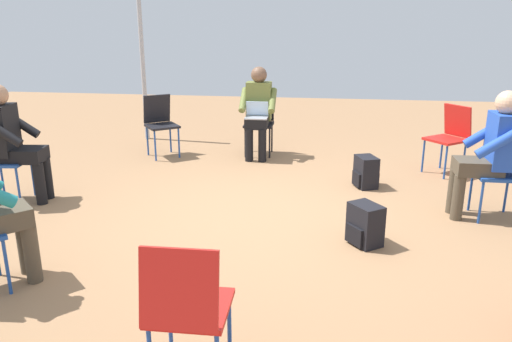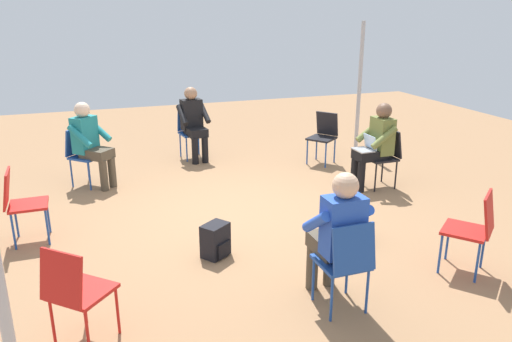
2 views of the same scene
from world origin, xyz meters
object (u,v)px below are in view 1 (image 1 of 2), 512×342
Objects in this scene: backpack_near_laptop_user at (366,174)px; chair_west at (506,169)px; chair_southeast at (160,121)px; person_with_laptop at (258,108)px; chair_north at (186,305)px; chair_south at (259,119)px; chair_southwest at (450,134)px; person_in_black at (12,137)px; backpack_by_empty_chair at (365,227)px; person_in_blue at (491,148)px.

chair_west is at bearing 147.71° from backpack_near_laptop_user.
chair_southeast is 0.69× the size of person_with_laptop.
chair_north is 4.81m from chair_south.
chair_west is (-0.19, 1.49, 0.00)m from chair_southwest.
person_in_black is 3.64m from backpack_by_empty_chair.
backpack_near_laptop_user is (1.05, 0.71, -0.34)m from chair_southwest.
backpack_by_empty_chair is (-2.66, 2.57, -0.34)m from chair_southeast.
chair_south is 0.69× the size of person_in_blue.
chair_southwest is 1.00× the size of chair_south.
chair_southeast and chair_west have the same top height.
person_in_black reaches higher than chair_southwest.
person_in_black is at bearing 28.65° from chair_southeast.
backpack_by_empty_chair is (1.16, 2.27, -0.34)m from chair_southwest.
person_with_laptop is 1.00× the size of person_in_black.
person_in_black reaches higher than chair_north.
person_in_blue reaches higher than backpack_by_empty_chair.
chair_southwest is 2.57m from backpack_by_empty_chair.
chair_north is 2.36× the size of backpack_by_empty_chair.
chair_southeast is 0.69× the size of person_in_black.
chair_southwest is 2.36× the size of backpack_near_laptop_user.
chair_north reaches higher than backpack_near_laptop_user.
person_in_blue is at bearing 117.66° from chair_southeast.
person_with_laptop is at bearing 148.36° from chair_southeast.
person_with_laptop is at bearing 126.04° from person_in_black.
person_in_black is at bearing 91.77° from person_in_blue.
chair_west is 0.26m from person_in_blue.
chair_south is (0.28, -4.80, 0.00)m from chair_north.
person_with_laptop is at bearing 40.88° from chair_southwest.
person_in_blue is 1.00× the size of person_in_black.
backpack_by_empty_chair is (-1.30, 2.71, -0.53)m from person_with_laptop.
chair_north is at bearing 72.77° from chair_southeast.
chair_north and chair_west have the same top height.
person_in_black is 3.44× the size of backpack_near_laptop_user.
person_in_blue and person_in_black have the same top height.
backpack_near_laptop_user is at bearing 139.97° from person_with_laptop.
chair_west is 1.50m from backpack_near_laptop_user.
chair_west reaches higher than backpack_near_laptop_user.
chair_southwest is at bearing 138.22° from chair_southeast.
person_with_laptop is 1.00× the size of person_in_blue.
chair_south is 0.26m from person_with_laptop.
person_in_blue is (-2.20, -2.70, 0.20)m from chair_north.
chair_west is at bearing 140.70° from chair_south.
chair_southeast is 2.97m from backpack_near_laptop_user.
person_with_laptop is at bearing -64.35° from backpack_by_empty_chair.
chair_north is at bearing 140.08° from person_in_blue.
chair_west is 2.36× the size of backpack_near_laptop_user.
backpack_near_laptop_user is (-1.41, 1.32, -0.34)m from chair_south.
chair_southeast is 0.69× the size of person_in_blue.
person_with_laptop is at bearing 92.41° from chair_north.
person_in_black is (4.71, 1.71, 0.20)m from chair_southwest.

